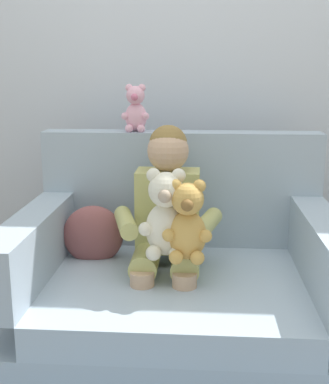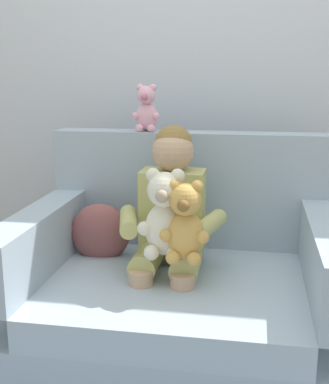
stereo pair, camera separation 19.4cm
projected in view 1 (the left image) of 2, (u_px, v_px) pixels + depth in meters
name	position (u px, v px, depth m)	size (l,w,h in m)	color
ground_plane	(176.00, 370.00, 2.17)	(8.00, 8.00, 0.00)	brown
back_wall	(185.00, 54.00, 2.63)	(6.00, 0.10, 2.60)	silver
armchair	(177.00, 298.00, 2.14)	(1.26, 0.96, 0.95)	#9EADBC
seated_child	(167.00, 218.00, 2.11)	(0.45, 0.39, 0.82)	tan
plush_honey	(187.00, 223.00, 1.90)	(0.18, 0.15, 0.31)	gold
plush_cream	(166.00, 216.00, 1.94)	(0.20, 0.16, 0.34)	silver
plush_pink_on_backrest	(136.00, 110.00, 2.34)	(0.13, 0.10, 0.21)	#EAA8BC
throw_pillow	(93.00, 235.00, 2.25)	(0.26, 0.12, 0.26)	#8C4C4C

